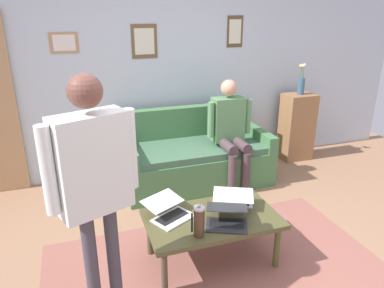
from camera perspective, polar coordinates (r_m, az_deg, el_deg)
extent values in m
plane|color=#9B7053|center=(3.24, 6.10, -18.52)|extent=(7.68, 7.68, 0.00)
cube|color=#96594D|center=(3.21, 3.73, -18.75)|extent=(2.78, 1.54, 0.01)
cube|color=silver|center=(4.65, -4.86, 11.99)|extent=(7.04, 0.10, 2.70)
cube|color=tan|center=(4.42, -19.55, 14.84)|extent=(0.31, 0.02, 0.23)
cube|color=silver|center=(4.41, -19.55, 14.83)|extent=(0.24, 0.00, 0.17)
cube|color=brown|center=(4.51, -7.54, 15.78)|extent=(0.31, 0.02, 0.40)
cube|color=silver|center=(4.50, -7.52, 15.77)|extent=(0.24, 0.00, 0.30)
cube|color=brown|center=(4.88, 6.78, 17.23)|extent=(0.22, 0.02, 0.39)
cube|color=silver|center=(4.88, 6.83, 17.23)|extent=(0.16, 0.00, 0.30)
cube|color=#457648|center=(4.48, 0.58, -3.51)|extent=(1.77, 0.86, 0.42)
cube|color=#41684C|center=(4.36, 0.68, -0.61)|extent=(1.53, 0.78, 0.08)
cube|color=#457648|center=(4.64, -0.89, 3.18)|extent=(1.77, 0.14, 0.46)
cube|color=#457648|center=(4.69, 10.17, 1.34)|extent=(0.12, 0.86, 0.20)
cube|color=#457648|center=(4.18, -10.17, -1.07)|extent=(0.12, 0.86, 0.20)
cube|color=#4C4928|center=(3.05, 3.18, -11.73)|extent=(1.09, 0.64, 0.04)
cylinder|color=brown|center=(3.17, 13.24, -15.53)|extent=(0.05, 0.05, 0.39)
cylinder|color=brown|center=(2.86, -4.38, -19.58)|extent=(0.05, 0.05, 0.39)
cylinder|color=brown|center=(3.53, 8.91, -11.13)|extent=(0.05, 0.05, 0.39)
cylinder|color=#4B4830|center=(3.25, -6.72, -14.07)|extent=(0.05, 0.05, 0.39)
cube|color=silver|center=(3.01, -2.96, -11.61)|extent=(0.39, 0.34, 0.01)
cube|color=black|center=(3.02, -3.20, -11.36)|extent=(0.30, 0.24, 0.00)
cube|color=silver|center=(3.04, -4.71, -8.96)|extent=(0.38, 0.33, 0.05)
cube|color=white|center=(3.04, -4.67, -8.98)|extent=(0.34, 0.30, 0.04)
cube|color=#28282D|center=(2.93, 5.47, -12.68)|extent=(0.38, 0.33, 0.01)
cube|color=black|center=(2.94, 5.48, -12.38)|extent=(0.30, 0.23, 0.00)
cube|color=#28282D|center=(2.95, 5.55, -9.95)|extent=(0.38, 0.32, 0.04)
cube|color=#A7D0F0|center=(2.95, 5.55, -9.98)|extent=(0.34, 0.29, 0.03)
cube|color=silver|center=(3.27, 6.45, -8.93)|extent=(0.40, 0.35, 0.01)
cube|color=black|center=(3.25, 6.46, -8.97)|extent=(0.31, 0.24, 0.00)
cube|color=silver|center=(3.13, 6.53, -8.01)|extent=(0.40, 0.33, 0.04)
cube|color=silver|center=(3.13, 6.53, -7.98)|extent=(0.36, 0.30, 0.03)
cylinder|color=#4C3323|center=(2.75, 1.12, -12.29)|extent=(0.08, 0.08, 0.23)
cylinder|color=#B7B7BC|center=(2.69, 1.14, -10.12)|extent=(0.08, 0.08, 0.02)
sphere|color=#B2B2B7|center=(2.68, 1.14, -9.70)|extent=(0.03, 0.03, 0.03)
cube|color=black|center=(2.73, -0.01, -12.30)|extent=(0.01, 0.01, 0.16)
cube|color=#976842|center=(5.33, 16.21, 2.63)|extent=(0.42, 0.32, 0.94)
cylinder|color=#385C74|center=(5.19, 16.84, 8.72)|extent=(0.09, 0.09, 0.22)
cylinder|color=#3D7038|center=(5.14, 17.04, 10.80)|extent=(0.03, 0.02, 0.17)
sphere|color=silver|center=(5.12, 17.13, 11.69)|extent=(0.04, 0.04, 0.04)
cylinder|color=#3D7038|center=(5.14, 17.19, 10.83)|extent=(0.02, 0.01, 0.17)
sphere|color=silver|center=(5.13, 17.34, 11.78)|extent=(0.05, 0.05, 0.05)
cylinder|color=#3D7038|center=(5.16, 16.86, 10.83)|extent=(0.02, 0.02, 0.16)
sphere|color=yellow|center=(5.16, 16.87, 11.72)|extent=(0.05, 0.05, 0.05)
cylinder|color=#413D47|center=(2.57, -15.47, -18.87)|extent=(0.09, 0.09, 0.87)
cylinder|color=#413D47|center=(2.62, -12.23, -17.72)|extent=(0.09, 0.09, 0.87)
cube|color=silver|center=(2.21, -15.44, -3.09)|extent=(0.47, 0.33, 0.61)
cylinder|color=silver|center=(2.12, -21.81, -3.99)|extent=(0.10, 0.10, 0.52)
cylinder|color=silver|center=(2.31, -9.74, -0.82)|extent=(0.10, 0.10, 0.52)
sphere|color=brown|center=(2.08, -16.58, 8.01)|extent=(0.20, 0.20, 0.20)
cylinder|color=#48373B|center=(4.24, 8.45, -4.57)|extent=(0.10, 0.10, 0.50)
cylinder|color=#48373B|center=(4.17, 6.36, -4.91)|extent=(0.10, 0.10, 0.50)
cylinder|color=#48373B|center=(4.28, 7.57, 0.03)|extent=(0.12, 0.40, 0.12)
cylinder|color=#48373B|center=(4.21, 5.49, -0.23)|extent=(0.12, 0.40, 0.12)
cube|color=#588A57|center=(4.31, 5.67, 3.94)|extent=(0.37, 0.20, 0.52)
cylinder|color=#588A57|center=(4.36, 8.79, 4.35)|extent=(0.08, 0.08, 0.42)
cylinder|color=#588A57|center=(4.17, 2.98, 3.81)|extent=(0.08, 0.08, 0.42)
sphere|color=tan|center=(4.22, 5.84, 8.82)|extent=(0.19, 0.19, 0.19)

